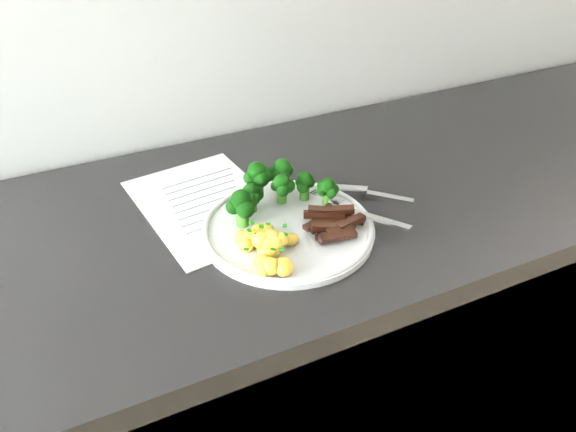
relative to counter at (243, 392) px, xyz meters
name	(u,v)px	position (x,y,z in m)	size (l,w,h in m)	color
counter	(243,392)	(0.00, 0.00, 0.00)	(2.30, 0.57, 0.86)	black
recipe_paper	(207,204)	(-0.02, 0.06, 0.43)	(0.24, 0.31, 0.00)	white
plate	(288,228)	(0.07, -0.06, 0.44)	(0.27, 0.27, 0.02)	white
broccoli	(270,187)	(0.07, 0.00, 0.48)	(0.19, 0.11, 0.07)	#306919
potatoes	(268,247)	(0.02, -0.11, 0.46)	(0.09, 0.12, 0.04)	yellow
beef_strips	(333,223)	(0.13, -0.10, 0.45)	(0.10, 0.09, 0.03)	black
fork	(361,212)	(0.19, -0.09, 0.45)	(0.10, 0.17, 0.02)	silver
knife	(373,195)	(0.24, -0.04, 0.44)	(0.15, 0.13, 0.02)	silver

